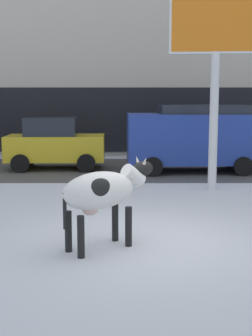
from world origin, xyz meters
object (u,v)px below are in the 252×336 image
billboard (217,32)px  car_yellow_hatchback (56,143)px  car_blue_van (196,136)px  cow_holstein (103,191)px

billboard → car_yellow_hatchback: billboard is taller
car_blue_van → cow_holstein: bearing=-108.5°
cow_holstein → billboard: size_ratio=0.31×
car_yellow_hatchback → cow_holstein: bearing=-76.5°
billboard → car_blue_van: 4.43m
car_blue_van → car_yellow_hatchback: bearing=172.3°
car_yellow_hatchback → car_blue_van: 5.02m
billboard → car_yellow_hatchback: 7.17m
cow_holstein → car_blue_van: bearing=71.5°
car_blue_van → billboard: bearing=-89.2°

